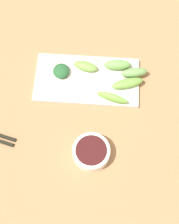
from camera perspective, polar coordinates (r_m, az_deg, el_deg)
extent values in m
cube|color=#A3764E|center=(0.99, 0.89, 1.28)|extent=(2.10, 2.10, 0.02)
cylinder|color=white|center=(0.91, 0.49, -6.93)|extent=(0.10, 0.10, 0.04)
cylinder|color=#3C1213|center=(0.90, 0.50, -6.79)|extent=(0.08, 0.08, 0.03)
cube|color=silver|center=(1.01, -0.44, 5.50)|extent=(0.16, 0.31, 0.01)
ellipsoid|color=#6EA651|center=(1.01, 4.80, 8.02)|extent=(0.04, 0.08, 0.03)
ellipsoid|color=#73B945|center=(0.96, 3.90, 2.49)|extent=(0.05, 0.10, 0.03)
ellipsoid|color=#6E9E43|center=(0.99, 6.53, 4.90)|extent=(0.06, 0.10, 0.02)
ellipsoid|color=#24592E|center=(1.00, -4.87, 7.02)|extent=(0.05, 0.05, 0.02)
ellipsoid|color=#75A347|center=(1.01, -0.67, 7.83)|extent=(0.05, 0.08, 0.02)
ellipsoid|color=#6F9F55|center=(1.00, 7.65, 6.70)|extent=(0.04, 0.08, 0.03)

